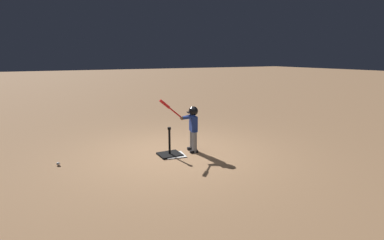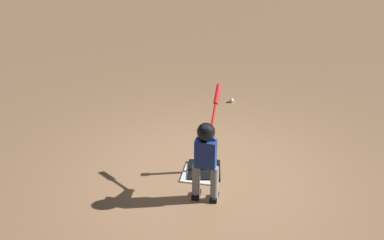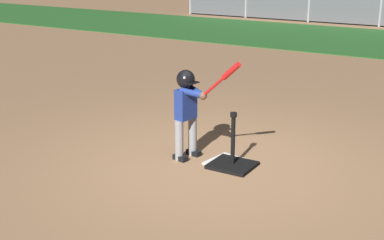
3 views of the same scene
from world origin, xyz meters
The scene contains 5 objects.
ground_plane centered at (0.00, 0.00, 0.00)m, with size 90.00×90.00×0.00m, color #99704C.
home_plate centered at (0.06, 0.11, 0.01)m, with size 0.44×0.44×0.02m, color white.
batting_tee centered at (0.14, 0.04, 0.07)m, with size 0.49×0.44×0.65m.
batter_child centered at (-0.44, 0.02, 0.68)m, with size 0.89×0.36×1.27m.
bleachers_center centered at (-7.14, 14.39, 0.46)m, with size 3.55×1.91×0.94m.
Camera 3 is at (2.70, -5.07, 2.36)m, focal length 50.00 mm.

